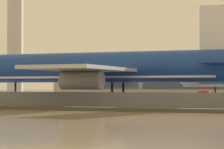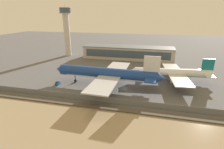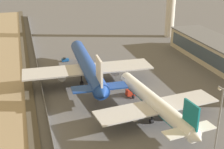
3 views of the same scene
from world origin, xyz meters
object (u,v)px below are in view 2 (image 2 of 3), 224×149
(cargo_jet_blue, at_px, (108,74))
(passenger_jet_white_teal, at_px, (173,73))
(control_tower, at_px, (66,28))
(baggage_tug, at_px, (58,83))
(ops_van, at_px, (141,77))

(cargo_jet_blue, distance_m, passenger_jet_white_teal, 34.89)
(cargo_jet_blue, relative_size, control_tower, 1.33)
(cargo_jet_blue, xyz_separation_m, baggage_tug, (-25.42, -4.91, -5.57))
(cargo_jet_blue, distance_m, ops_van, 20.90)
(control_tower, bearing_deg, baggage_tug, -67.92)
(ops_van, bearing_deg, control_tower, 145.62)
(cargo_jet_blue, relative_size, baggage_tug, 17.35)
(passenger_jet_white_teal, bearing_deg, cargo_jet_blue, -157.37)
(ops_van, height_order, control_tower, control_tower)
(passenger_jet_white_teal, relative_size, ops_van, 8.29)
(passenger_jet_white_teal, bearing_deg, baggage_tug, -162.35)
(passenger_jet_white_teal, height_order, baggage_tug, passenger_jet_white_teal)
(baggage_tug, height_order, control_tower, control_tower)
(ops_van, relative_size, control_tower, 0.13)
(passenger_jet_white_teal, height_order, control_tower, control_tower)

